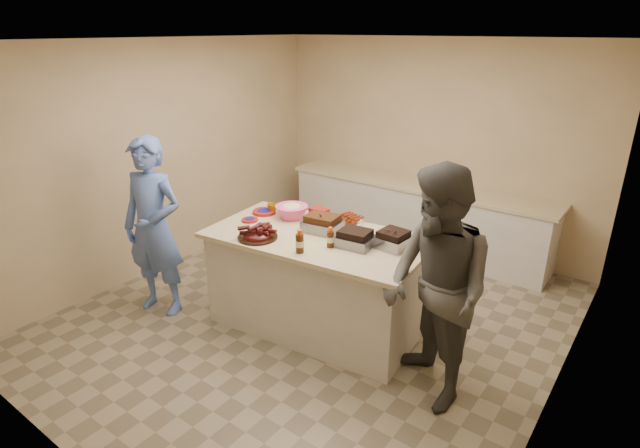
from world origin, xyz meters
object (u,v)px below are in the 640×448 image
Objects in this scene: bbq_bottle_a at (300,252)px; bbq_bottle_b at (330,247)px; roasting_pan at (393,247)px; coleslaw_bowl at (292,218)px; island at (317,324)px; guest_gray at (426,392)px; mustard_bottle at (310,230)px; guest_blue at (164,307)px; rib_platter at (258,238)px; plastic_cup at (272,213)px.

bbq_bottle_a reaches higher than bbq_bottle_b.
bbq_bottle_a is at bearing -131.80° from roasting_pan.
coleslaw_bowl reaches higher than bbq_bottle_b.
island is 1.36m from guest_gray.
mustard_bottle is 1.87m from guest_blue.
guest_blue is at bearing -150.21° from mustard_bottle.
rib_platter is 1.24m from roasting_pan.
mustard_bottle is 0.06× the size of guest_gray.
bbq_bottle_a is 1.05m from plastic_cup.
mustard_bottle is 0.06× the size of guest_blue.
mustard_bottle is at bearing -156.57° from guest_gray.
roasting_pan is at bearing 26.86° from rib_platter.
coleslaw_bowl is at bearing 97.31° from rib_platter.
coleslaw_bowl is 0.27m from plastic_cup.
island is 0.99m from mustard_bottle.
rib_platter is at bearing 178.55° from bbq_bottle_a.
coleslaw_bowl reaches higher than island.
plastic_cup is at bearing -176.98° from roasting_pan.
roasting_pan is 0.85m from mustard_bottle.
bbq_bottle_b is (0.66, 0.24, 0.00)m from rib_platter.
plastic_cup is (-0.62, 0.14, 0.00)m from mustard_bottle.
rib_platter is at bearing 1.62° from guest_blue.
bbq_bottle_b reaches higher than island.
guest_gray is (2.08, -0.49, -0.98)m from plastic_cup.
plastic_cup reaches higher than guest_gray.
bbq_bottle_b is at bearing 19.62° from rib_platter.
bbq_bottle_b is 1.46m from guest_gray.
island is 18.89× the size of mustard_bottle.
island is 19.09× the size of plastic_cup.
bbq_bottle_b is (-0.45, -0.33, 0.00)m from roasting_pan.
mustard_bottle is at bearing -21.53° from coleslaw_bowl.
rib_platter reaches higher than mustard_bottle.
guest_blue is (-0.77, -0.93, -0.98)m from plastic_cup.
bbq_bottle_b is at bearing 59.27° from bbq_bottle_a.
plastic_cup is at bearing -156.43° from guest_gray.
roasting_pan is (0.71, 0.19, 0.98)m from island.
coleslaw_bowl is at bearing 150.05° from island.
coleslaw_bowl is 0.84m from bbq_bottle_a.
bbq_bottle_a reaches higher than guest_gray.
bbq_bottle_a is at bearing -35.35° from plastic_cup.
roasting_pan reaches higher than guest_blue.
mustard_bottle is at bearing -168.28° from roasting_pan.
mustard_bottle is (-0.13, 0.08, 0.98)m from island.
guest_blue is 2.88m from guest_gray.
roasting_pan is at bearing -1.28° from plastic_cup.
coleslaw_bowl is (-0.08, 0.59, 0.00)m from rib_platter.
coleslaw_bowl is 0.17× the size of guest_gray.
guest_blue is (-1.51, -0.71, 0.00)m from island.
bbq_bottle_b is at bearing -29.24° from mustard_bottle.
island is at bearing 9.94° from guest_blue.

